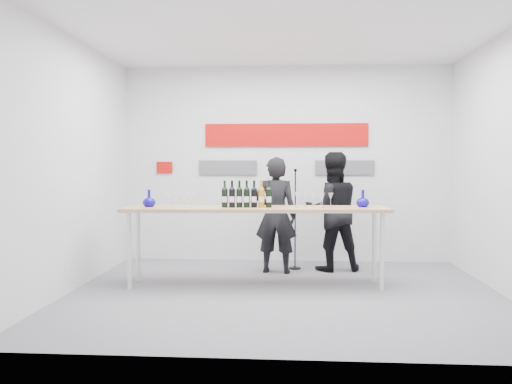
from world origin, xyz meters
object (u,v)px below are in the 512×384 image
tasting_table (255,213)px  presenter_left (276,215)px  presenter_right (332,211)px  mic_stand (295,238)px

tasting_table → presenter_left: presenter_left is taller
presenter_right → mic_stand: 0.65m
tasting_table → mic_stand: mic_stand is taller
presenter_right → mic_stand: presenter_right is taller
presenter_right → presenter_left: bearing=4.2°
tasting_table → mic_stand: size_ratio=2.27×
tasting_table → presenter_right: presenter_right is taller
presenter_right → mic_stand: size_ratio=1.16×
presenter_left → mic_stand: presenter_left is taller
presenter_left → presenter_right: bearing=-158.7°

